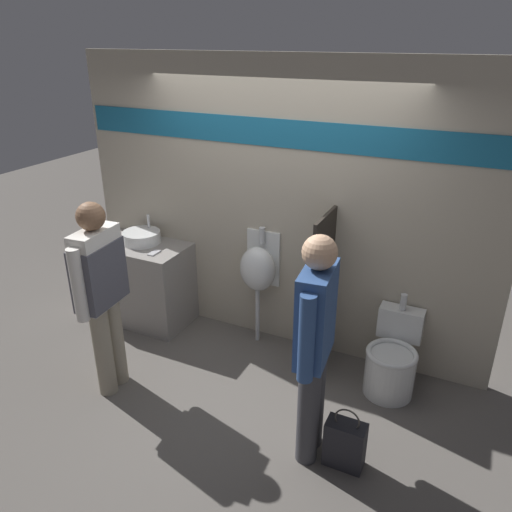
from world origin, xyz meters
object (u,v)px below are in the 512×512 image
(person_with_lanyard, at_px, (315,342))
(cell_phone, at_px, (154,253))
(toilet, at_px, (392,362))
(shopping_bag, at_px, (345,444))
(sink_basin, at_px, (142,237))
(urinal_near_counter, at_px, (258,269))
(person_in_vest, at_px, (101,287))

(person_with_lanyard, bearing_deg, cell_phone, 59.50)
(toilet, bearing_deg, person_with_lanyard, -111.83)
(cell_phone, bearing_deg, shopping_bag, -22.11)
(sink_basin, distance_m, toilet, 2.72)
(person_with_lanyard, bearing_deg, toilet, -27.98)
(sink_basin, height_order, urinal_near_counter, urinal_near_counter)
(cell_phone, height_order, toilet, cell_phone)
(sink_basin, distance_m, urinal_near_counter, 1.29)
(sink_basin, xyz_separation_m, cell_phone, (0.28, -0.17, -0.05))
(urinal_near_counter, distance_m, person_in_vest, 1.48)
(urinal_near_counter, xyz_separation_m, toilet, (1.36, -0.20, -0.51))
(sink_basin, bearing_deg, cell_phone, -32.03)
(urinal_near_counter, height_order, shopping_bag, urinal_near_counter)
(toilet, distance_m, shopping_bag, 0.99)
(urinal_near_counter, bearing_deg, person_with_lanyard, -50.19)
(cell_phone, distance_m, toilet, 2.43)
(toilet, relative_size, shopping_bag, 1.66)
(toilet, bearing_deg, cell_phone, -178.27)
(toilet, bearing_deg, person_in_vest, -155.25)
(person_in_vest, bearing_deg, person_with_lanyard, -93.21)
(sink_basin, bearing_deg, person_in_vest, -67.75)
(sink_basin, bearing_deg, person_with_lanyard, -25.35)
(cell_phone, bearing_deg, person_with_lanyard, -24.34)
(sink_basin, xyz_separation_m, toilet, (2.64, -0.10, -0.65))
(person_in_vest, xyz_separation_m, person_with_lanyard, (1.80, 0.04, -0.03))
(sink_basin, relative_size, urinal_near_counter, 0.33)
(sink_basin, relative_size, shopping_bag, 0.78)
(cell_phone, xyz_separation_m, urinal_near_counter, (1.00, 0.28, -0.08))
(urinal_near_counter, relative_size, shopping_bag, 2.40)
(person_in_vest, bearing_deg, sink_basin, 17.69)
(person_with_lanyard, xyz_separation_m, shopping_bag, (0.27, -0.02, -0.76))
(sink_basin, distance_m, person_in_vest, 1.20)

